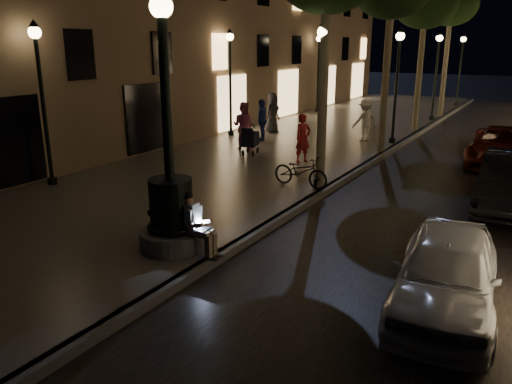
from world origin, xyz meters
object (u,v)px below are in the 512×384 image
Objects in this scene: lamp_left_b at (230,69)px; stroller at (250,139)px; lamp_left_a at (41,84)px; bicycle at (301,171)px; tree_third at (426,4)px; lamp_curb_c at (437,65)px; lamp_curb_b at (397,71)px; lamp_curb_d at (461,61)px; pedestrian_white at (365,120)px; pedestrian_dark at (272,113)px; pedestrian_blue at (262,120)px; fountain_lamppost at (171,202)px; car_front at (446,272)px; lamp_curb_a at (322,84)px; seated_man_laptop at (195,222)px; lamp_left_c at (318,62)px; pedestrian_red at (303,138)px; pedestrian_pink at (244,126)px; tree_far at (451,5)px; car_third at (503,147)px.

stroller is (3.04, -3.26, -2.43)m from lamp_left_b.
lamp_left_a is 8.02m from bicycle.
tree_third is 4.94m from lamp_curb_c.
lamp_curb_d is at bearing 90.00° from lamp_curb_b.
pedestrian_dark reaches higher than pedestrian_white.
pedestrian_blue is (-1.07, 2.78, 0.31)m from stroller.
pedestrian_white is at bearing 17.23° from lamp_left_b.
bicycle is (0.28, 5.62, -0.54)m from fountain_lamppost.
pedestrian_dark is at bearing -180.00° from pedestrian_blue.
lamp_curb_a is at bearing 124.99° from car_front.
pedestrian_blue reaches higher than seated_man_laptop.
lamp_left_c is 2.73× the size of pedestrian_red.
lamp_curb_b is at bearing -48.41° from lamp_left_c.
lamp_curb_b reaches higher than pedestrian_white.
lamp_curb_d is at bearing -109.99° from pedestrian_pink.
seated_man_laptop is 7.66m from lamp_left_a.
lamp_curb_d is at bearing 90.00° from lamp_curb_c.
stroller is at bearing -105.19° from tree_far.
stroller is at bearing 146.05° from lamp_curb_a.
pedestrian_pink is 1.06× the size of bicycle.
lamp_curb_a is 3.79m from pedestrian_red.
pedestrian_blue is at bearing -154.15° from lamp_curb_b.
pedestrian_dark is (-10.22, 0.92, 0.46)m from car_third.
tree_far is 11.55m from pedestrian_white.
tree_far is 14.34m from lamp_left_b.
lamp_left_b is (-6.40, 12.00, 2.02)m from fountain_lamppost.
tree_third is 5.93× the size of stroller.
bicycle is (6.68, -16.38, -2.56)m from lamp_left_c.
bicycle is (3.65, -3.11, -0.13)m from stroller.
seated_man_laptop reaches higher than car_front.
seated_man_laptop is 5.64m from bicycle.
lamp_left_c reaches higher than stroller.
lamp_curb_c is at bearing 70.46° from lamp_left_a.
tree_third reaches higher than lamp_curb_c.
lamp_left_a is (-7.18, -22.00, -3.20)m from tree_far.
lamp_left_b is at bearing -54.54° from pedestrian_pink.
seated_man_laptop is 22.13m from lamp_curb_c.
lamp_left_a is 2.64× the size of pedestrian_white.
seated_man_laptop is at bearing 44.97° from pedestrian_white.
pedestrian_white is (5.89, 1.83, -2.12)m from lamp_left_b.
lamp_curb_d is 0.97× the size of car_third.
pedestrian_red is at bearing 97.01° from fountain_lamppost.
lamp_curb_c reaches higher than stroller.
tree_third reaches higher than lamp_curb_d.
tree_far is 1.56× the size of lamp_curb_d.
seated_man_laptop is at bearing -80.98° from stroller.
fountain_lamppost is 2.96× the size of pedestrian_red.
tree_third reaches higher than lamp_curb_a.
tree_third is 1.50× the size of lamp_curb_a.
lamp_left_a is at bearing -150.60° from lamp_curb_a.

